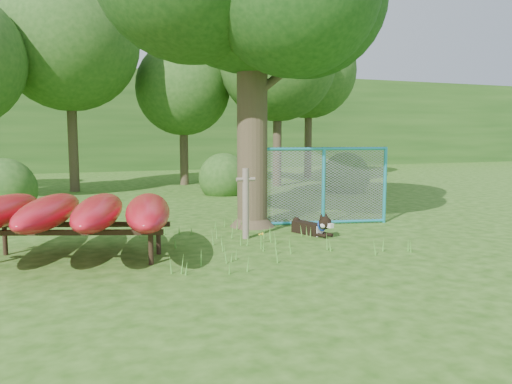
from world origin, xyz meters
name	(u,v)px	position (x,y,z in m)	size (l,w,h in m)	color
ground	(270,254)	(0.00, 0.00, 0.00)	(80.00, 80.00, 0.00)	#224C0F
wooden_post	(246,202)	(0.07, 1.44, 0.78)	(0.40, 0.14, 1.47)	#6A5D4F
kayak_rack	(74,212)	(-3.30, 0.87, 0.84)	(3.82, 4.13, 1.10)	black
husky_dog	(314,227)	(1.56, 1.26, 0.18)	(0.58, 1.15, 0.52)	black
fence_section	(323,186)	(2.39, 2.33, 0.93)	(3.13, 0.77, 3.11)	#28A0BC
wildflower_clump	(261,235)	(0.19, 0.88, 0.17)	(0.10, 0.09, 0.22)	#519A32
bg_tree_b	(69,41)	(-3.00, 12.00, 5.61)	(5.20, 5.20, 8.22)	#3B3020
bg_tree_c	(183,88)	(1.50, 13.00, 4.11)	(4.00, 4.00, 6.12)	#3B3020
bg_tree_d	(278,63)	(5.00, 11.00, 5.08)	(4.80, 4.80, 7.50)	#3B3020
bg_tree_e	(309,71)	(8.00, 14.00, 5.23)	(4.60, 4.60, 7.55)	#3B3020
shrub_left	(5,211)	(-5.00, 7.50, 0.00)	(1.80, 1.80, 1.80)	#254F19
shrub_right	(345,192)	(6.50, 8.00, 0.00)	(1.80, 1.80, 1.80)	#254F19
shrub_mid	(224,194)	(2.00, 9.00, 0.00)	(1.80, 1.80, 1.80)	#254F19
wooded_hillside	(112,122)	(0.00, 28.00, 3.00)	(80.00, 12.00, 6.00)	#254F19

